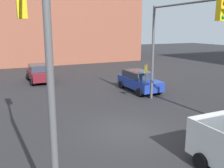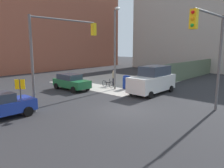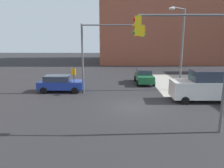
% 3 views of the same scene
% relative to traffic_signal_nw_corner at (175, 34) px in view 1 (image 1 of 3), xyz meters
% --- Properties ---
extents(ground_plane, '(120.00, 120.00, 0.00)m').
position_rel_traffic_signal_nw_corner_xyz_m(ground_plane, '(2.21, -4.50, -4.66)').
color(ground_plane, '#28282B').
extents(traffic_signal_nw_corner, '(5.95, 0.36, 6.50)m').
position_rel_traffic_signal_nw_corner_xyz_m(traffic_signal_nw_corner, '(0.00, 0.00, 0.00)').
color(traffic_signal_nw_corner, '#59595B').
rests_on(traffic_signal_nw_corner, ground).
extents(traffic_signal_se_corner, '(5.14, 0.36, 6.50)m').
position_rel_traffic_signal_nw_corner_xyz_m(traffic_signal_se_corner, '(4.76, -9.00, -0.05)').
color(traffic_signal_se_corner, '#59595B').
rests_on(traffic_signal_se_corner, ground).
extents(warning_sign_two_way, '(0.48, 0.48, 2.40)m').
position_rel_traffic_signal_nw_corner_xyz_m(warning_sign_two_way, '(-3.19, 0.06, -3.02)').
color(warning_sign_two_way, '#4C4C4C').
rests_on(warning_sign_two_way, ground).
extents(coupe_blue, '(4.35, 2.02, 1.62)m').
position_rel_traffic_signal_nw_corner_xyz_m(coupe_blue, '(-4.62, 0.35, -3.81)').
color(coupe_blue, '#1E389E').
rests_on(coupe_blue, ground).
extents(hatchback_maroon, '(4.34, 2.02, 1.62)m').
position_rel_traffic_signal_nw_corner_xyz_m(hatchback_maroon, '(-11.89, -6.38, -3.81)').
color(hatchback_maroon, maroon).
rests_on(hatchback_maroon, ground).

